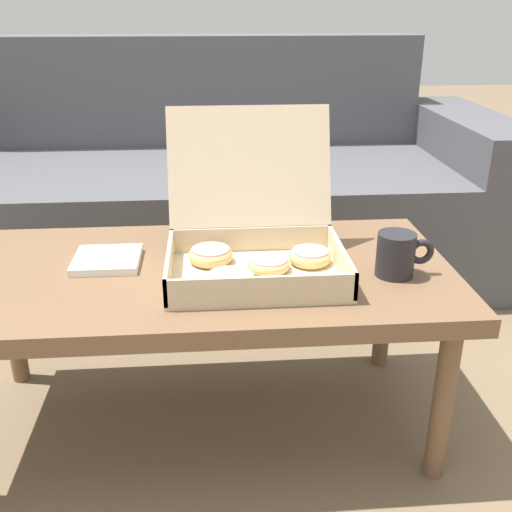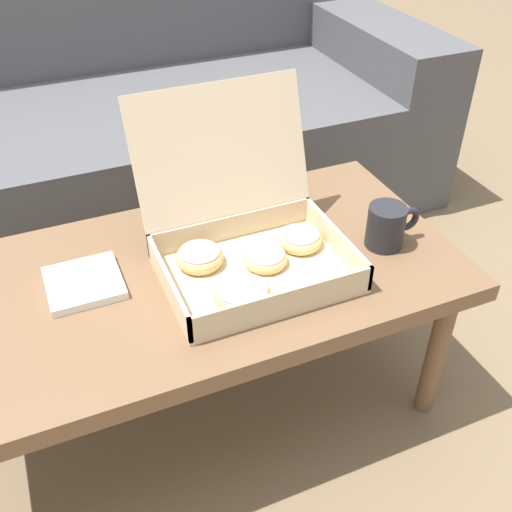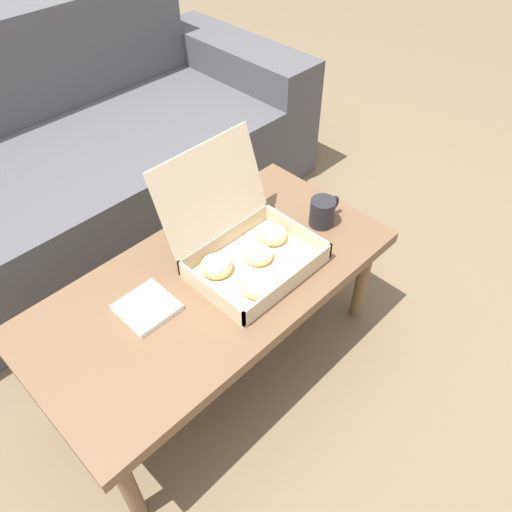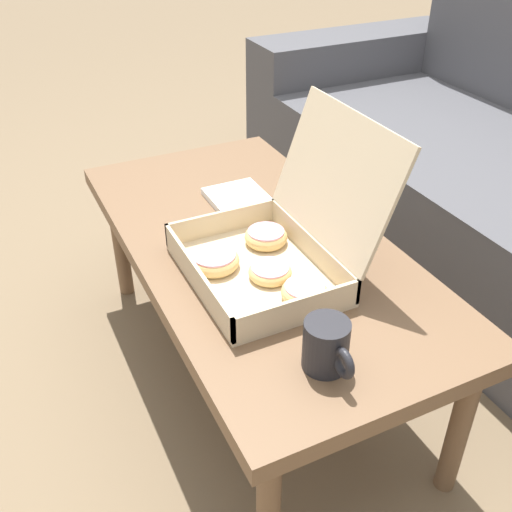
# 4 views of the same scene
# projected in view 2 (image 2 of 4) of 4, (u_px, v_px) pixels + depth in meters

# --- Properties ---
(ground_plane) EXTENTS (12.00, 12.00, 0.00)m
(ground_plane) POSITION_uv_depth(u_px,v_px,m) (183.00, 364.00, 1.57)
(ground_plane) COLOR #756047
(couch) EXTENTS (2.22, 0.88, 0.83)m
(couch) POSITION_uv_depth(u_px,v_px,m) (101.00, 133.00, 2.01)
(couch) COLOR #4C4C51
(couch) RESTS_ON ground_plane
(coffee_table) EXTENTS (1.11, 0.56, 0.41)m
(coffee_table) POSITION_uv_depth(u_px,v_px,m) (190.00, 289.00, 1.24)
(coffee_table) COLOR brown
(coffee_table) RESTS_ON ground_plane
(pastry_box) EXTENTS (0.37, 0.37, 0.32)m
(pastry_box) POSITION_uv_depth(u_px,v_px,m) (246.00, 241.00, 1.20)
(pastry_box) COLOR beige
(pastry_box) RESTS_ON coffee_table
(coffee_mug) EXTENTS (0.12, 0.08, 0.09)m
(coffee_mug) POSITION_uv_depth(u_px,v_px,m) (387.00, 226.00, 1.26)
(coffee_mug) COLOR #232328
(coffee_mug) RESTS_ON coffee_table
(napkin_stack) EXTENTS (0.14, 0.14, 0.02)m
(napkin_stack) POSITION_uv_depth(u_px,v_px,m) (84.00, 283.00, 1.18)
(napkin_stack) COLOR white
(napkin_stack) RESTS_ON coffee_table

